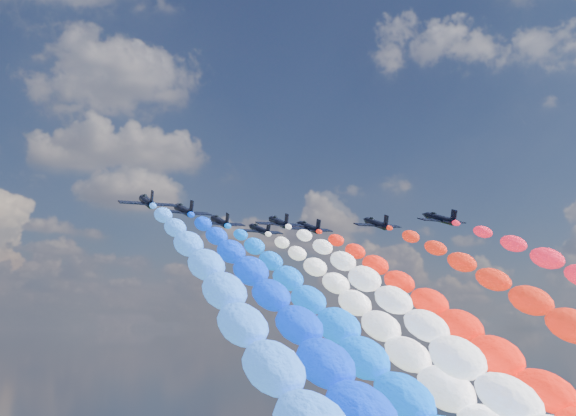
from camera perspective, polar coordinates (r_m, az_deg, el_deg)
name	(u,v)px	position (r m, az deg, el deg)	size (l,w,h in m)	color
jet_0	(147,201)	(128.47, -11.01, 0.50)	(9.77, 13.10, 2.89)	black
trail_0	(260,378)	(70.46, -2.22, -13.18)	(6.86, 112.63, 56.59)	#2C6FF2
jet_1	(184,210)	(136.85, -8.17, -0.18)	(9.77, 13.10, 2.89)	black
trail_1	(311,372)	(79.91, 1.79, -12.75)	(6.86, 112.63, 56.59)	#052FDC
jet_2	(220,222)	(150.42, -5.35, -1.07)	(9.77, 13.10, 2.89)	black
trail_2	(350,365)	(94.66, 4.87, -12.21)	(6.86, 112.63, 56.59)	blue
jet_3	(279,222)	(150.71, -0.73, -1.13)	(9.77, 13.10, 2.89)	black
trail_3	(443,365)	(97.35, 12.10, -11.96)	(6.86, 112.63, 56.59)	white
jet_4	(260,230)	(162.19, -2.22, -1.72)	(9.77, 13.10, 2.89)	black
trail_4	(396,361)	(107.88, 8.49, -11.80)	(6.86, 112.63, 56.59)	white
jet_5	(309,227)	(158.22, 1.65, -1.53)	(9.77, 13.10, 2.89)	black
trail_5	(479,362)	(106.15, 14.73, -11.64)	(6.86, 112.63, 56.59)	#FA1B0D
jet_6	(376,224)	(153.61, 6.94, -1.22)	(9.77, 13.10, 2.89)	black
jet_7	(440,219)	(148.97, 11.85, -0.83)	(9.77, 13.10, 2.89)	black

